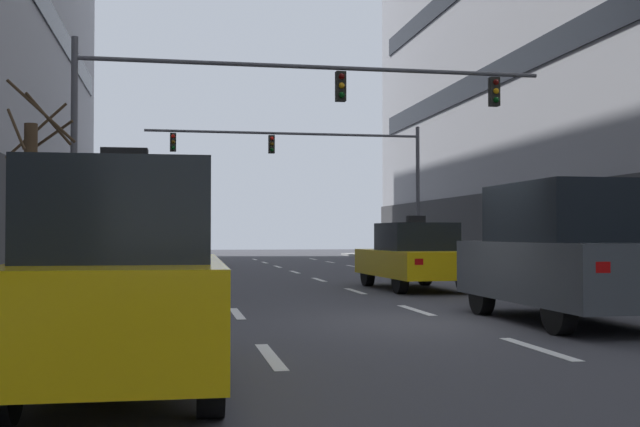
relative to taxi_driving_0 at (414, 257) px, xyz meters
The scene contains 32 objects.
ground_plane 7.59m from the taxi_driving_0, 102.55° to the right, with size 120.00×120.00×0.00m, color #38383D.
lane_stripe_l1_s3 11.52m from the taxi_driving_0, 115.60° to the right, with size 0.16×2.00×0.01m, color silver.
lane_stripe_l1_s4 7.35m from the taxi_driving_0, 132.80° to the right, with size 0.16×2.00×0.01m, color silver.
lane_stripe_l1_s5 5.05m from the taxi_driving_0, behind, with size 0.16×2.00×0.01m, color silver.
lane_stripe_l1_s6 6.85m from the taxi_driving_0, 136.94° to the left, with size 0.16×2.00×0.01m, color silver.
lane_stripe_l1_s7 10.87m from the taxi_driving_0, 117.25° to the left, with size 0.16×2.00×0.01m, color silver.
lane_stripe_l1_s8 15.48m from the taxi_driving_0, 108.73° to the left, with size 0.16×2.00×0.01m, color silver.
lane_stripe_l1_s9 20.27m from the taxi_driving_0, 104.18° to the left, with size 0.16×2.00×0.01m, color silver.
lane_stripe_l1_s10 25.15m from the taxi_driving_0, 101.39° to the left, with size 0.16×2.00×0.01m, color silver.
lane_stripe_l2_s3 10.52m from the taxi_driving_0, 98.99° to the right, with size 0.16×2.00×0.01m, color silver.
lane_stripe_l2_s4 5.67m from the taxi_driving_0, 107.00° to the right, with size 0.16×2.00×0.01m, color silver.
lane_stripe_l2_s5 1.88m from the taxi_driving_0, 167.58° to the right, with size 0.16×2.00×0.01m, color silver.
lane_stripe_l2_s6 4.99m from the taxi_driving_0, 109.46° to the left, with size 0.16×2.00×0.01m, color silver.
lane_stripe_l2_s7 9.81m from the taxi_driving_0, 99.65° to the left, with size 0.16×2.00×0.01m, color silver.
lane_stripe_l2_s8 14.75m from the taxi_driving_0, 96.39° to the left, with size 0.16×2.00×0.01m, color silver.
lane_stripe_l2_s9 19.73m from the taxi_driving_0, 94.77° to the left, with size 0.16×2.00×0.01m, color silver.
lane_stripe_l2_s10 24.71m from the taxi_driving_0, 93.81° to the left, with size 0.16×2.00×0.01m, color silver.
lane_stripe_l3_s4 5.68m from the taxi_driving_0, 72.54° to the right, with size 0.16×2.00×0.01m, color silver.
lane_stripe_l3_s5 1.92m from the taxi_driving_0, 12.08° to the right, with size 0.16×2.00×0.01m, color silver.
lane_stripe_l3_s6 5.01m from the taxi_driving_0, 70.02° to the left, with size 0.16×2.00×0.01m, color silver.
lane_stripe_l3_s7 9.82m from the taxi_driving_0, 80.08° to the left, with size 0.16×2.00×0.01m, color silver.
lane_stripe_l3_s8 14.76m from the taxi_driving_0, 83.43° to the left, with size 0.16×2.00×0.01m, color silver.
lane_stripe_l3_s9 19.73m from the taxi_driving_0, 85.09° to the left, with size 0.16×2.00×0.01m, color silver.
lane_stripe_l3_s10 24.71m from the taxi_driving_0, 86.08° to the left, with size 0.16×2.00×0.01m, color silver.
taxi_driving_0 is the anchor object (origin of this frame).
car_driving_1 7.76m from the taxi_driving_0, 89.25° to the right, with size 1.95×4.64×2.24m.
taxi_driving_2 13.65m from the taxi_driving_0, 118.54° to the right, with size 1.86×4.25×2.21m.
traffic_signal_0 6.00m from the taxi_driving_0, 152.46° to the left, with size 13.17×0.35×6.51m.
traffic_signal_1 17.24m from the taxi_driving_0, 87.54° to the left, with size 12.94×0.35×6.45m.
street_tree_2 9.55m from the taxi_driving_0, behind, with size 1.82×2.06×4.79m.
pedestrian_0 6.78m from the taxi_driving_0, 24.45° to the left, with size 0.22×0.53×1.62m.
pedestrian_1 10.32m from the taxi_driving_0, 50.11° to the left, with size 0.49×0.33×1.71m.
Camera 1 is at (-4.42, -12.10, 1.42)m, focal length 44.17 mm.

